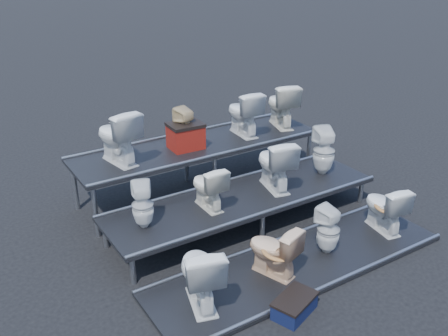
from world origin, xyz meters
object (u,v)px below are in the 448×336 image
toilet_7 (324,151)px  toilet_11 (281,104)px  toilet_10 (243,113)px  toilet_4 (143,205)px  toilet_8 (117,136)px  red_crate (186,137)px  toilet_6 (275,163)px  toilet_9 (185,128)px  toilet_0 (200,273)px  step_stool (294,307)px  toilet_2 (328,230)px  toilet_1 (273,250)px  toilet_5 (208,187)px  toilet_3 (385,207)px

toilet_7 → toilet_11: bearing=-75.9°
toilet_10 → toilet_11: toilet_11 is taller
toilet_4 → toilet_10: bearing=-133.4°
toilet_7 → toilet_11: 1.37m
toilet_8 → red_crate: size_ratio=1.62×
toilet_8 → toilet_7: bearing=146.6°
toilet_6 → toilet_9: toilet_9 is taller
toilet_6 → toilet_9: (-0.81, 1.30, 0.33)m
toilet_6 → toilet_4: bearing=13.2°
toilet_0 → step_stool: size_ratio=1.55×
toilet_0 → toilet_2: size_ratio=1.21×
toilet_1 → toilet_9: (0.19, 2.60, 0.79)m
toilet_0 → toilet_11: toilet_11 is taller
toilet_4 → toilet_11: bearing=-139.6°
toilet_2 → toilet_7: toilet_7 is taller
toilet_5 → toilet_11: bearing=-149.6°
toilet_3 → toilet_8: toilet_8 is taller
toilet_0 → toilet_3: size_ratio=1.13×
toilet_1 → toilet_10: (1.31, 2.60, 0.84)m
toilet_0 → toilet_5: size_ratio=1.27×
toilet_4 → toilet_9: toilet_9 is taller
toilet_1 → red_crate: (0.17, 2.56, 0.64)m
toilet_3 → toilet_0: bearing=10.2°
toilet_7 → toilet_11: size_ratio=0.97×
toilet_0 → toilet_8: bearing=-75.8°
toilet_5 → red_crate: (0.34, 1.26, 0.26)m
toilet_2 → toilet_6: 1.38m
toilet_6 → toilet_8: toilet_8 is taller
toilet_0 → toilet_3: (3.05, 0.00, -0.05)m
toilet_8 → toilet_9: bearing=170.4°
toilet_6 → toilet_5: bearing=13.2°
toilet_1 → toilet_11: size_ratio=0.86×
toilet_6 → toilet_7: toilet_6 is taller
toilet_0 → toilet_10: 3.60m
toilet_11 → red_crate: (-1.96, -0.04, -0.21)m
toilet_4 → toilet_5: toilet_5 is taller
toilet_9 → toilet_11: (1.94, 0.00, 0.07)m
toilet_2 → red_crate: (-0.75, 2.56, 0.65)m
toilet_1 → toilet_11: bearing=-147.9°
toilet_10 → red_crate: (-1.14, -0.04, -0.20)m
toilet_5 → toilet_0: bearing=56.8°
toilet_2 → toilet_3: size_ratio=0.93×
toilet_0 → toilet_1: 1.05m
toilet_0 → red_crate: red_crate is taller
toilet_1 → toilet_3: 2.00m
toilet_0 → toilet_1: bearing=-163.5°
toilet_0 → toilet_10: size_ratio=1.05×
toilet_7 → toilet_9: toilet_9 is taller
toilet_2 → toilet_9: toilet_9 is taller
toilet_3 → red_crate: red_crate is taller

